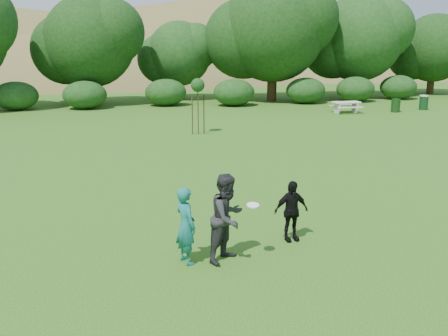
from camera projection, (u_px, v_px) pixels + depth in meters
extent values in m
plane|color=#19470C|center=(254.00, 244.00, 11.66)|extent=(120.00, 120.00, 0.00)
imported|color=#176864|center=(186.00, 225.00, 10.49)|extent=(0.58, 0.71, 1.67)
imported|color=#28282A|center=(228.00, 218.00, 10.59)|extent=(1.18, 1.16, 1.92)
imported|color=black|center=(291.00, 211.00, 11.72)|extent=(0.89, 0.44, 1.46)
cylinder|color=#163714|center=(396.00, 105.00, 33.75)|extent=(0.60, 0.60, 0.90)
cylinder|color=white|center=(253.00, 205.00, 10.49)|extent=(0.27, 0.27, 0.07)
cylinder|color=#372615|center=(198.00, 110.00, 25.40)|extent=(0.05, 0.05, 2.50)
sphere|color=#184117|center=(198.00, 85.00, 25.09)|extent=(0.70, 0.70, 0.70)
cylinder|color=#3D2A17|center=(192.00, 115.00, 25.39)|extent=(0.06, 0.06, 2.00)
cylinder|color=#352514|center=(204.00, 115.00, 25.53)|extent=(0.06, 0.06, 2.00)
cube|color=silver|center=(346.00, 102.00, 33.23)|extent=(1.80, 0.75, 0.08)
cube|color=#B9B8AC|center=(337.00, 108.00, 33.18)|extent=(0.10, 0.70, 0.68)
cube|color=beige|center=(355.00, 108.00, 33.47)|extent=(0.10, 0.70, 0.68)
cube|color=beige|center=(351.00, 108.00, 32.73)|extent=(1.80, 0.28, 0.06)
cube|color=beige|center=(342.00, 105.00, 33.87)|extent=(1.80, 0.28, 0.06)
cylinder|color=#14391B|center=(424.00, 103.00, 34.94)|extent=(0.60, 0.60, 0.90)
ellipsoid|color=#979797|center=(424.00, 96.00, 34.82)|extent=(0.60, 0.60, 0.20)
ellipsoid|color=olive|center=(242.00, 153.00, 87.58)|extent=(100.00, 64.00, 52.00)
ellipsoid|color=olive|center=(92.00, 137.00, 67.08)|extent=(80.00, 50.00, 28.00)
ellipsoid|color=olive|center=(326.00, 118.00, 76.66)|extent=(60.00, 44.00, 24.00)
cylinder|color=#3A2616|center=(92.00, 86.00, 37.75)|extent=(0.68, 0.68, 2.80)
sphere|color=#194214|center=(89.00, 42.00, 36.96)|extent=(6.73, 6.73, 6.73)
cylinder|color=#3A2616|center=(180.00, 85.00, 41.29)|extent=(0.60, 0.60, 2.27)
sphere|color=#194214|center=(179.00, 54.00, 40.66)|extent=(5.22, 5.22, 5.22)
cylinder|color=#3A2616|center=(272.00, 80.00, 39.93)|extent=(0.76, 0.76, 3.32)
sphere|color=#194214|center=(273.00, 30.00, 38.98)|extent=(8.12, 8.12, 8.12)
cylinder|color=#3A2616|center=(357.00, 80.00, 42.74)|extent=(0.71, 0.71, 2.97)
sphere|color=#194214|center=(359.00, 38.00, 41.89)|extent=(7.19, 7.19, 7.19)
cylinder|color=#3A2616|center=(431.00, 80.00, 45.56)|extent=(0.62, 0.62, 2.45)
sphere|color=#194214|center=(434.00, 48.00, 44.86)|extent=(6.03, 6.03, 6.03)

